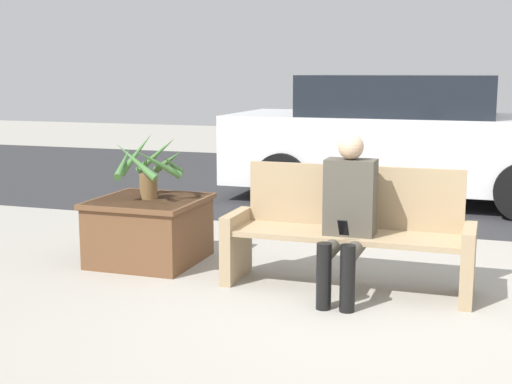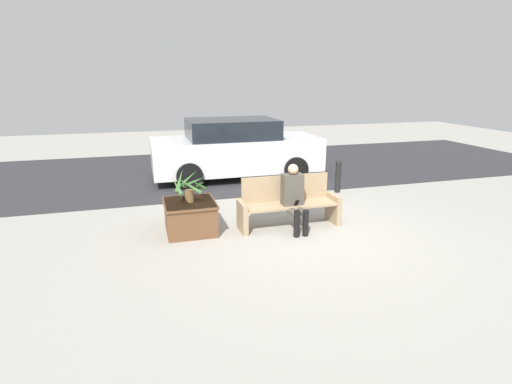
{
  "view_description": "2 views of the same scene",
  "coord_description": "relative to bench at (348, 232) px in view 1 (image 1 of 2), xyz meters",
  "views": [
    {
      "loc": [
        0.76,
        -4.63,
        1.6
      ],
      "look_at": [
        -1.05,
        0.72,
        0.64
      ],
      "focal_mm": 50.0,
      "sensor_mm": 36.0,
      "label": 1
    },
    {
      "loc": [
        -2.69,
        -5.91,
        2.58
      ],
      "look_at": [
        -0.8,
        0.65,
        0.63
      ],
      "focal_mm": 28.0,
      "sensor_mm": 36.0,
      "label": 2
    }
  ],
  "objects": [
    {
      "name": "person_seated",
      "position": [
        0.03,
        -0.2,
        0.2
      ],
      "size": [
        0.36,
        0.62,
        1.16
      ],
      "color": "#4C473D",
      "rests_on": "ground_plane"
    },
    {
      "name": "ground_plane",
      "position": [
        0.24,
        -0.49,
        -0.42
      ],
      "size": [
        30.0,
        30.0,
        0.0
      ],
      "primitive_type": "plane",
      "color": "#9E998E"
    },
    {
      "name": "road_surface",
      "position": [
        0.24,
        4.92,
        -0.41
      ],
      "size": [
        20.0,
        6.0,
        0.01
      ],
      "primitive_type": "cube",
      "color": "#2D2D30",
      "rests_on": "ground_plane"
    },
    {
      "name": "planter_box",
      "position": [
        -1.74,
        0.17,
        -0.13
      ],
      "size": [
        0.87,
        0.9,
        0.54
      ],
      "color": "brown",
      "rests_on": "ground_plane"
    },
    {
      "name": "parked_car",
      "position": [
        -0.06,
        3.87,
        0.35
      ],
      "size": [
        4.4,
        1.98,
        1.56
      ],
      "color": "silver",
      "rests_on": "ground_plane"
    },
    {
      "name": "bench",
      "position": [
        0.0,
        0.0,
        0.0
      ],
      "size": [
        1.82,
        0.5,
        0.9
      ],
      "color": "tan",
      "rests_on": "ground_plane"
    },
    {
      "name": "potted_plant",
      "position": [
        -1.73,
        0.18,
        0.4
      ],
      "size": [
        0.6,
        0.63,
        0.55
      ],
      "color": "brown",
      "rests_on": "planter_box"
    }
  ]
}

